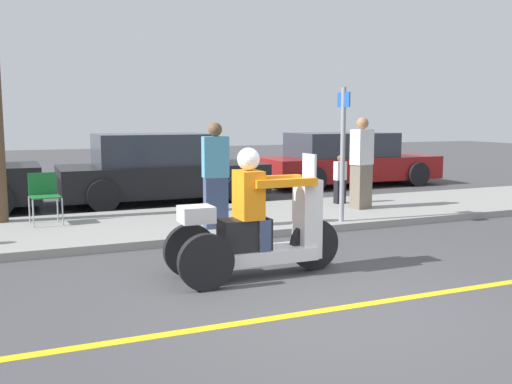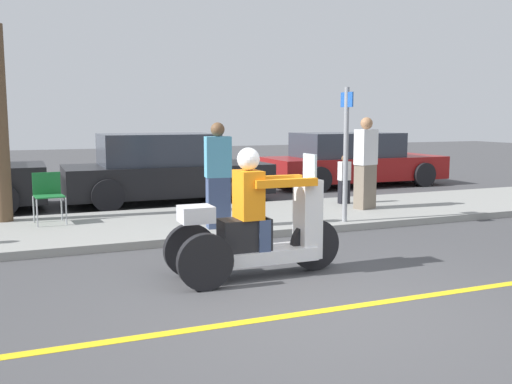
# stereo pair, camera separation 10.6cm
# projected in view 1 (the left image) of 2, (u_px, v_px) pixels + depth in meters

# --- Properties ---
(ground_plane) EXTENTS (60.00, 60.00, 0.00)m
(ground_plane) POSITION_uv_depth(u_px,v_px,m) (329.00, 310.00, 5.47)
(ground_plane) COLOR #424244
(lane_stripe) EXTENTS (24.00, 0.12, 0.01)m
(lane_stripe) POSITION_uv_depth(u_px,v_px,m) (312.00, 312.00, 5.40)
(lane_stripe) COLOR gold
(lane_stripe) RESTS_ON ground
(sidewalk_strip) EXTENTS (28.00, 2.80, 0.12)m
(sidewalk_strip) POSITION_uv_depth(u_px,v_px,m) (191.00, 223.00, 9.66)
(sidewalk_strip) COLOR gray
(sidewalk_strip) RESTS_ON ground
(motorcycle_trike) EXTENTS (2.09, 0.70, 1.50)m
(motorcycle_trike) POSITION_uv_depth(u_px,v_px,m) (256.00, 230.00, 6.56)
(motorcycle_trike) COLOR black
(motorcycle_trike) RESTS_ON ground
(spectator_far_back) EXTENTS (0.41, 0.28, 1.64)m
(spectator_far_back) POSITION_uv_depth(u_px,v_px,m) (216.00, 178.00, 8.82)
(spectator_far_back) COLOR #38476B
(spectator_far_back) RESTS_ON sidewalk_strip
(spectator_end_of_line) EXTENTS (0.24, 0.16, 0.97)m
(spectator_end_of_line) POSITION_uv_depth(u_px,v_px,m) (340.00, 180.00, 11.39)
(spectator_end_of_line) COLOR black
(spectator_end_of_line) RESTS_ON sidewalk_strip
(spectator_near_curb) EXTENTS (0.46, 0.35, 1.72)m
(spectator_near_curb) POSITION_uv_depth(u_px,v_px,m) (362.00, 165.00, 10.72)
(spectator_near_curb) COLOR #726656
(spectator_near_curb) RESTS_ON sidewalk_strip
(folding_chair_curbside) EXTENTS (0.50, 0.50, 0.82)m
(folding_chair_curbside) POSITION_uv_depth(u_px,v_px,m) (44.00, 193.00, 9.24)
(folding_chair_curbside) COLOR #A5A8AD
(folding_chair_curbside) RESTS_ON sidewalk_strip
(parked_car_lot_left) EXTENTS (4.38, 2.01, 1.49)m
(parked_car_lot_left) POSITION_uv_depth(u_px,v_px,m) (160.00, 170.00, 12.38)
(parked_car_lot_left) COLOR black
(parked_car_lot_left) RESTS_ON ground
(parked_car_lot_center) EXTENTS (4.87, 2.06, 1.43)m
(parked_car_lot_center) POSITION_uv_depth(u_px,v_px,m) (346.00, 160.00, 15.38)
(parked_car_lot_center) COLOR maroon
(parked_car_lot_center) RESTS_ON ground
(street_sign) EXTENTS (0.08, 0.36, 2.20)m
(street_sign) POSITION_uv_depth(u_px,v_px,m) (343.00, 149.00, 9.33)
(street_sign) COLOR gray
(street_sign) RESTS_ON sidewalk_strip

